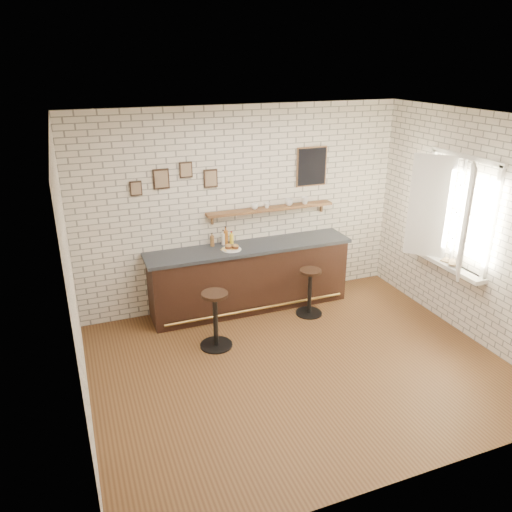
{
  "coord_description": "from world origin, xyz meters",
  "views": [
    {
      "loc": [
        -2.42,
        -4.75,
        3.6
      ],
      "look_at": [
        -0.23,
        0.9,
        1.18
      ],
      "focal_mm": 35.0,
      "sensor_mm": 36.0,
      "label": 1
    }
  ],
  "objects_px": {
    "sandwich_plate": "(231,249)",
    "bar_stool_right": "(310,290)",
    "shelf_cup_b": "(267,205)",
    "shelf_cup_c": "(289,202)",
    "bitters_bottle_amber": "(226,237)",
    "shelf_cup_d": "(305,200)",
    "condiment_bottle_yellow": "(232,238)",
    "bitters_bottle_brown": "(212,241)",
    "shelf_cup_a": "(254,206)",
    "bar_counter": "(250,277)",
    "bar_stool_left": "(215,318)",
    "bitters_bottle_white": "(223,239)",
    "book_upper": "(448,262)",
    "book_lower": "(448,263)",
    "ciabatta_sandwich": "(232,247)"
  },
  "relations": [
    {
      "from": "ciabatta_sandwich",
      "to": "shelf_cup_b",
      "type": "height_order",
      "value": "shelf_cup_b"
    },
    {
      "from": "shelf_cup_b",
      "to": "shelf_cup_c",
      "type": "relative_size",
      "value": 0.72
    },
    {
      "from": "bitters_bottle_brown",
      "to": "book_lower",
      "type": "xyz_separation_m",
      "value": [
        2.91,
        -1.65,
        -0.15
      ]
    },
    {
      "from": "ciabatta_sandwich",
      "to": "condiment_bottle_yellow",
      "type": "xyz_separation_m",
      "value": [
        0.08,
        0.24,
        0.03
      ]
    },
    {
      "from": "bar_counter",
      "to": "shelf_cup_d",
      "type": "height_order",
      "value": "shelf_cup_d"
    },
    {
      "from": "bitters_bottle_amber",
      "to": "shelf_cup_d",
      "type": "relative_size",
      "value": 2.49
    },
    {
      "from": "bitters_bottle_brown",
      "to": "bitters_bottle_amber",
      "type": "relative_size",
      "value": 0.73
    },
    {
      "from": "shelf_cup_d",
      "to": "book_upper",
      "type": "distance_m",
      "value": 2.26
    },
    {
      "from": "bitters_bottle_brown",
      "to": "book_upper",
      "type": "bearing_deg",
      "value": -29.61
    },
    {
      "from": "sandwich_plate",
      "to": "bar_stool_right",
      "type": "bearing_deg",
      "value": -24.18
    },
    {
      "from": "bar_counter",
      "to": "book_lower",
      "type": "height_order",
      "value": "bar_counter"
    },
    {
      "from": "shelf_cup_a",
      "to": "book_upper",
      "type": "xyz_separation_m",
      "value": [
        2.24,
        -1.66,
        -0.58
      ]
    },
    {
      "from": "bar_stool_right",
      "to": "shelf_cup_b",
      "type": "height_order",
      "value": "shelf_cup_b"
    },
    {
      "from": "book_lower",
      "to": "sandwich_plate",
      "type": "bearing_deg",
      "value": 128.56
    },
    {
      "from": "ciabatta_sandwich",
      "to": "bar_stool_right",
      "type": "xyz_separation_m",
      "value": [
        1.05,
        -0.47,
        -0.67
      ]
    },
    {
      "from": "sandwich_plate",
      "to": "book_lower",
      "type": "relative_size",
      "value": 1.19
    },
    {
      "from": "bitters_bottle_brown",
      "to": "bitters_bottle_amber",
      "type": "height_order",
      "value": "bitters_bottle_amber"
    },
    {
      "from": "sandwich_plate",
      "to": "bar_stool_left",
      "type": "relative_size",
      "value": 0.36
    },
    {
      "from": "sandwich_plate",
      "to": "ciabatta_sandwich",
      "type": "bearing_deg",
      "value": 0.0
    },
    {
      "from": "shelf_cup_a",
      "to": "book_lower",
      "type": "relative_size",
      "value": 0.47
    },
    {
      "from": "sandwich_plate",
      "to": "shelf_cup_c",
      "type": "height_order",
      "value": "shelf_cup_c"
    },
    {
      "from": "bitters_bottle_brown",
      "to": "shelf_cup_d",
      "type": "xyz_separation_m",
      "value": [
        1.5,
        0.01,
        0.46
      ]
    },
    {
      "from": "ciabatta_sandwich",
      "to": "bitters_bottle_white",
      "type": "height_order",
      "value": "bitters_bottle_white"
    },
    {
      "from": "shelf_cup_a",
      "to": "shelf_cup_d",
      "type": "bearing_deg",
      "value": -44.52
    },
    {
      "from": "sandwich_plate",
      "to": "shelf_cup_b",
      "type": "xyz_separation_m",
      "value": [
        0.65,
        0.25,
        0.53
      ]
    },
    {
      "from": "bar_stool_right",
      "to": "book_upper",
      "type": "relative_size",
      "value": 3.02
    },
    {
      "from": "bar_counter",
      "to": "shelf_cup_b",
      "type": "xyz_separation_m",
      "value": [
        0.35,
        0.2,
        1.03
      ]
    },
    {
      "from": "bitters_bottle_amber",
      "to": "book_upper",
      "type": "xyz_separation_m",
      "value": [
        2.7,
        -1.66,
        -0.16
      ]
    },
    {
      "from": "bitters_bottle_white",
      "to": "book_upper",
      "type": "distance_m",
      "value": 3.21
    },
    {
      "from": "sandwich_plate",
      "to": "bar_stool_right",
      "type": "relative_size",
      "value": 0.39
    },
    {
      "from": "sandwich_plate",
      "to": "shelf_cup_a",
      "type": "bearing_deg",
      "value": 28.82
    },
    {
      "from": "bar_stool_left",
      "to": "bar_stool_right",
      "type": "height_order",
      "value": "bar_stool_left"
    },
    {
      "from": "shelf_cup_a",
      "to": "bar_stool_left",
      "type": "bearing_deg",
      "value": -176.19
    },
    {
      "from": "bitters_bottle_brown",
      "to": "shelf_cup_d",
      "type": "bearing_deg",
      "value": 0.3
    },
    {
      "from": "sandwich_plate",
      "to": "bar_stool_right",
      "type": "distance_m",
      "value": 1.32
    },
    {
      "from": "shelf_cup_c",
      "to": "book_upper",
      "type": "bearing_deg",
      "value": -144.87
    },
    {
      "from": "bar_stool_right",
      "to": "shelf_cup_c",
      "type": "relative_size",
      "value": 5.78
    },
    {
      "from": "bitters_bottle_amber",
      "to": "shelf_cup_b",
      "type": "height_order",
      "value": "shelf_cup_b"
    },
    {
      "from": "shelf_cup_d",
      "to": "bar_counter",
      "type": "bearing_deg",
      "value": -175.62
    },
    {
      "from": "sandwich_plate",
      "to": "shelf_cup_a",
      "type": "distance_m",
      "value": 0.74
    },
    {
      "from": "bitters_bottle_amber",
      "to": "shelf_cup_d",
      "type": "bearing_deg",
      "value": 0.35
    },
    {
      "from": "book_lower",
      "to": "book_upper",
      "type": "distance_m",
      "value": 0.02
    },
    {
      "from": "shelf_cup_b",
      "to": "book_lower",
      "type": "distance_m",
      "value": 2.7
    },
    {
      "from": "sandwich_plate",
      "to": "condiment_bottle_yellow",
      "type": "bearing_deg",
      "value": 70.63
    },
    {
      "from": "bar_stool_left",
      "to": "bar_stool_right",
      "type": "xyz_separation_m",
      "value": [
        1.57,
        0.36,
        -0.04
      ]
    },
    {
      "from": "shelf_cup_a",
      "to": "shelf_cup_b",
      "type": "relative_size",
      "value": 1.23
    },
    {
      "from": "bitters_bottle_amber",
      "to": "sandwich_plate",
      "type": "bearing_deg",
      "value": -88.89
    },
    {
      "from": "shelf_cup_c",
      "to": "bar_stool_right",
      "type": "bearing_deg",
      "value": 172.76
    },
    {
      "from": "bitters_bottle_white",
      "to": "shelf_cup_a",
      "type": "bearing_deg",
      "value": 0.9
    },
    {
      "from": "bar_stool_left",
      "to": "book_lower",
      "type": "bearing_deg",
      "value": -10.09
    }
  ]
}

